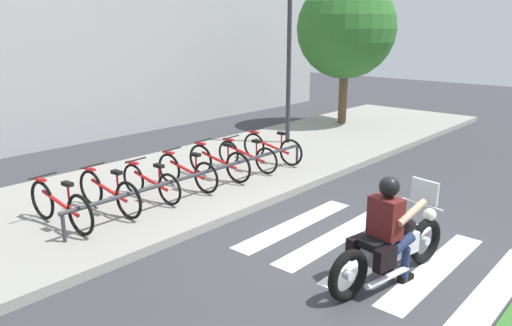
{
  "coord_description": "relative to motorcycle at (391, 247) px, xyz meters",
  "views": [
    {
      "loc": [
        -6.04,
        -3.01,
        3.23
      ],
      "look_at": [
        -0.12,
        2.26,
        1.02
      ],
      "focal_mm": 34.25,
      "sensor_mm": 36.0,
      "label": 1
    }
  ],
  "objects": [
    {
      "name": "crosswalk_stripe_0",
      "position": [
        0.67,
        -1.15,
        -0.46
      ],
      "size": [
        2.8,
        0.4,
        0.01
      ],
      "primitive_type": "cube",
      "color": "white",
      "rests_on": "ground"
    },
    {
      "name": "bicycle_3",
      "position": [
        0.43,
        4.56,
        0.03
      ],
      "size": [
        0.48,
        1.65,
        0.75
      ],
      "color": "black",
      "rests_on": "sidewalk"
    },
    {
      "name": "crosswalk_stripe_4",
      "position": [
        0.67,
        2.05,
        -0.46
      ],
      "size": [
        2.8,
        0.4,
        0.01
      ],
      "primitive_type": "cube",
      "color": "white",
      "rests_on": "ground"
    },
    {
      "name": "bike_rack",
      "position": [
        0.43,
        4.0,
        0.11
      ],
      "size": [
        5.81,
        0.07,
        0.49
      ],
      "color": "#333338",
      "rests_on": "sidewalk"
    },
    {
      "name": "street_lamp",
      "position": [
        4.91,
        5.55,
        2.2
      ],
      "size": [
        0.28,
        0.28,
        4.42
      ],
      "color": "#2D2D33",
      "rests_on": "ground"
    },
    {
      "name": "crosswalk_stripe_3",
      "position": [
        0.67,
        1.25,
        -0.46
      ],
      "size": [
        2.8,
        0.4,
        0.01
      ],
      "primitive_type": "cube",
      "color": "white",
      "rests_on": "ground"
    },
    {
      "name": "crosswalk_stripe_1",
      "position": [
        0.67,
        -0.35,
        -0.46
      ],
      "size": [
        2.8,
        0.4,
        0.01
      ],
      "primitive_type": "cube",
      "color": "white",
      "rests_on": "ground"
    },
    {
      "name": "bicycle_6",
      "position": [
        3.04,
        4.56,
        0.03
      ],
      "size": [
        0.48,
        1.69,
        0.76
      ],
      "color": "black",
      "rests_on": "sidewalk"
    },
    {
      "name": "motorcycle",
      "position": [
        0.0,
        0.0,
        0.0
      ],
      "size": [
        2.25,
        0.8,
        1.25
      ],
      "color": "black",
      "rests_on": "ground"
    },
    {
      "name": "tree_near_rack",
      "position": [
        8.34,
        5.95,
        2.71
      ],
      "size": [
        3.15,
        3.15,
        4.76
      ],
      "color": "brown",
      "rests_on": "ground"
    },
    {
      "name": "bicycle_5",
      "position": [
        2.17,
        4.56,
        0.02
      ],
      "size": [
        0.48,
        1.66,
        0.72
      ],
      "color": "black",
      "rests_on": "sidewalk"
    },
    {
      "name": "ground_plane",
      "position": [
        0.52,
        0.45,
        -0.47
      ],
      "size": [
        48.0,
        48.0,
        0.0
      ],
      "primitive_type": "plane",
      "color": "#38383D"
    },
    {
      "name": "bicycle_4",
      "position": [
        1.3,
        4.56,
        0.04
      ],
      "size": [
        0.48,
        1.7,
        0.79
      ],
      "color": "black",
      "rests_on": "sidewalk"
    },
    {
      "name": "bicycle_1",
      "position": [
        -1.31,
        4.56,
        0.04
      ],
      "size": [
        0.48,
        1.69,
        0.79
      ],
      "color": "black",
      "rests_on": "sidewalk"
    },
    {
      "name": "rider",
      "position": [
        -0.07,
        0.02,
        0.37
      ],
      "size": [
        0.69,
        0.61,
        1.45
      ],
      "color": "#591919",
      "rests_on": "ground"
    },
    {
      "name": "bicycle_0",
      "position": [
        -2.17,
        4.56,
        0.05
      ],
      "size": [
        0.48,
        1.74,
        0.8
      ],
      "color": "black",
      "rests_on": "sidewalk"
    },
    {
      "name": "crosswalk_stripe_2",
      "position": [
        0.67,
        0.45,
        -0.46
      ],
      "size": [
        2.8,
        0.4,
        0.01
      ],
      "primitive_type": "cube",
      "color": "white",
      "rests_on": "ground"
    },
    {
      "name": "bicycle_2",
      "position": [
        -0.44,
        4.56,
        0.02
      ],
      "size": [
        0.48,
        1.58,
        0.72
      ],
      "color": "black",
      "rests_on": "sidewalk"
    },
    {
      "name": "sidewalk",
      "position": [
        0.52,
        5.15,
        -0.39
      ],
      "size": [
        24.0,
        4.4,
        0.15
      ],
      "primitive_type": "cube",
      "color": "gray",
      "rests_on": "ground"
    }
  ]
}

